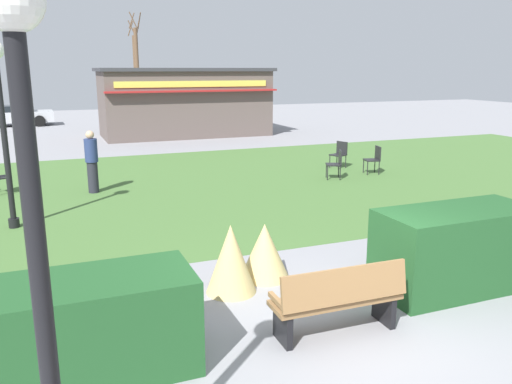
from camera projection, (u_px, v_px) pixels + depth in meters
name	position (u px, v px, depth m)	size (l,w,h in m)	color
ground_plane	(345.00, 331.00, 6.67)	(80.00, 80.00, 0.00)	gray
lawn_patch	(178.00, 186.00, 14.85)	(36.00, 12.00, 0.01)	#446B33
park_bench	(339.00, 299.00, 6.47)	(1.71, 0.56, 0.95)	olive
hedge_left	(87.00, 328.00, 5.62)	(2.33, 1.10, 1.10)	#1E4C23
hedge_right	(457.00, 249.00, 7.85)	(2.48, 1.10, 1.25)	#1E4C23
ornamental_grass_behind_left	(265.00, 251.00, 8.28)	(0.80, 0.80, 0.90)	tan
ornamental_grass_behind_right	(231.00, 259.00, 7.73)	(0.76, 0.76, 1.05)	tan
lamppost_near	(34.00, 218.00, 3.05)	(0.36, 0.36, 3.83)	black
lamppost_mid	(2.00, 112.00, 10.45)	(0.36, 0.36, 3.83)	black
food_kiosk	(185.00, 102.00, 25.93)	(8.37, 4.13, 3.33)	#594C47
cafe_chair_west	(374.00, 158.00, 16.53)	(0.53, 0.53, 0.89)	black
cafe_chair_east	(340.00, 152.00, 17.55)	(0.57, 0.57, 0.89)	black
cafe_chair_north	(336.00, 162.00, 15.74)	(0.58, 0.58, 0.89)	black
person_strolling	(92.00, 161.00, 13.93)	(0.34, 0.34, 1.69)	#23232D
parked_car_west_slot	(14.00, 115.00, 30.44)	(4.26, 2.16, 1.20)	#B7BABF
tree_left_bg	(137.00, 69.00, 37.98)	(0.91, 0.96, 7.24)	brown
tree_right_bg	(136.00, 72.00, 39.59)	(0.91, 0.96, 6.80)	brown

